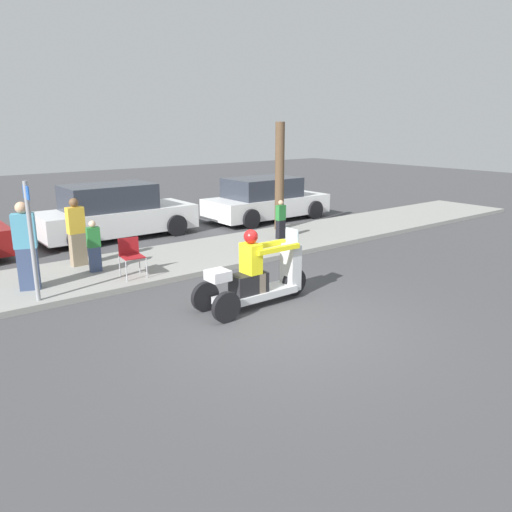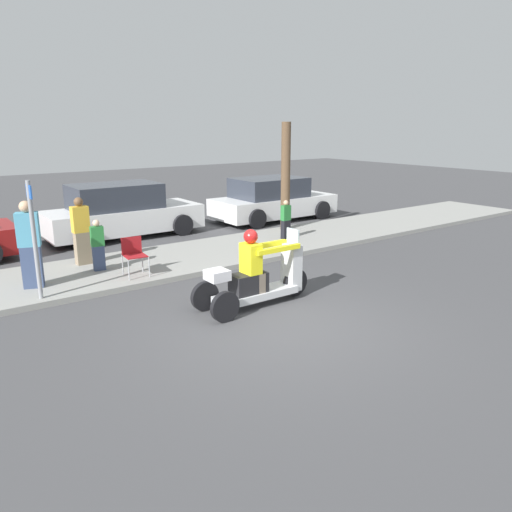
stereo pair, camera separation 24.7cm
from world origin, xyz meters
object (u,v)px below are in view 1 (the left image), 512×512
at_px(spectator_far_back, 281,220).
at_px(folding_chair_set_back, 131,253).
at_px(street_sign, 31,237).
at_px(parked_car_lot_right, 115,213).
at_px(spectator_with_child, 26,248).
at_px(spectator_by_tree, 94,247).
at_px(motorcycle_trike, 257,279).
at_px(tree_trunk, 280,177).
at_px(parked_car_lot_left, 265,200).
at_px(spectator_mid_group, 77,233).

distance_m(spectator_far_back, folding_chair_set_back, 4.92).
relative_size(folding_chair_set_back, street_sign, 0.37).
relative_size(parked_car_lot_right, street_sign, 2.06).
xyz_separation_m(spectator_with_child, parked_car_lot_right, (3.38, 3.88, -0.21)).
relative_size(spectator_with_child, parked_car_lot_right, 0.38).
bearing_deg(spectator_by_tree, motorcycle_trike, -64.79).
relative_size(spectator_far_back, tree_trunk, 0.34).
bearing_deg(tree_trunk, parked_car_lot_left, 62.08).
height_order(spectator_far_back, street_sign, street_sign).
xyz_separation_m(parked_car_lot_left, street_sign, (-8.75, -4.16, 0.62)).
xyz_separation_m(spectator_mid_group, spectator_with_child, (-1.35, -1.12, 0.09)).
relative_size(spectator_far_back, folding_chair_set_back, 1.34).
xyz_separation_m(parked_car_lot_right, tree_trunk, (4.27, -2.45, 0.99)).
height_order(spectator_with_child, folding_chair_set_back, spectator_with_child).
height_order(spectator_by_tree, parked_car_lot_right, parked_car_lot_right).
xyz_separation_m(motorcycle_trike, folding_chair_set_back, (-1.22, 2.79, 0.11)).
xyz_separation_m(parked_car_lot_right, parked_car_lot_left, (5.31, -0.50, -0.05)).
distance_m(motorcycle_trike, tree_trunk, 6.56).
bearing_deg(parked_car_lot_right, spectator_by_tree, -118.87).
xyz_separation_m(motorcycle_trike, parked_car_lot_right, (0.21, 7.08, 0.23)).
height_order(motorcycle_trike, spectator_with_child, spectator_with_child).
bearing_deg(motorcycle_trike, parked_car_lot_right, 88.26).
bearing_deg(parked_car_lot_left, motorcycle_trike, -129.99).
xyz_separation_m(spectator_far_back, street_sign, (-6.87, -1.15, 0.67)).
height_order(spectator_with_child, parked_car_lot_right, spectator_with_child).
height_order(spectator_far_back, folding_chair_set_back, spectator_far_back).
distance_m(folding_chair_set_back, tree_trunk, 6.09).
xyz_separation_m(spectator_far_back, tree_trunk, (0.85, 1.06, 1.08)).
relative_size(spectator_mid_group, street_sign, 0.71).
bearing_deg(parked_car_lot_right, folding_chair_set_back, -108.44).
relative_size(spectator_with_child, folding_chair_set_back, 2.12).
bearing_deg(spectator_far_back, street_sign, -170.51).
bearing_deg(street_sign, spectator_by_tree, 37.72).
xyz_separation_m(spectator_by_tree, tree_trunk, (6.19, 1.02, 1.06)).
relative_size(spectator_mid_group, tree_trunk, 0.48).
height_order(motorcycle_trike, folding_chair_set_back, motorcycle_trike).
distance_m(spectator_far_back, spectator_by_tree, 5.34).
distance_m(spectator_far_back, street_sign, 7.00).
bearing_deg(motorcycle_trike, street_sign, 143.08).
bearing_deg(spectator_far_back, spectator_with_child, -176.90).
bearing_deg(tree_trunk, spectator_by_tree, -170.63).
bearing_deg(spectator_by_tree, parked_car_lot_left, 22.38).
relative_size(spectator_by_tree, street_sign, 0.52).
xyz_separation_m(spectator_mid_group, spectator_by_tree, (0.12, -0.72, -0.20)).
xyz_separation_m(spectator_far_back, spectator_with_child, (-6.81, -0.37, 0.31)).
distance_m(motorcycle_trike, street_sign, 4.12).
bearing_deg(parked_car_lot_right, motorcycle_trike, -91.74).
xyz_separation_m(spectator_far_back, folding_chair_set_back, (-4.86, -0.78, -0.03)).
distance_m(motorcycle_trike, spectator_with_child, 4.53).
relative_size(spectator_with_child, tree_trunk, 0.54).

